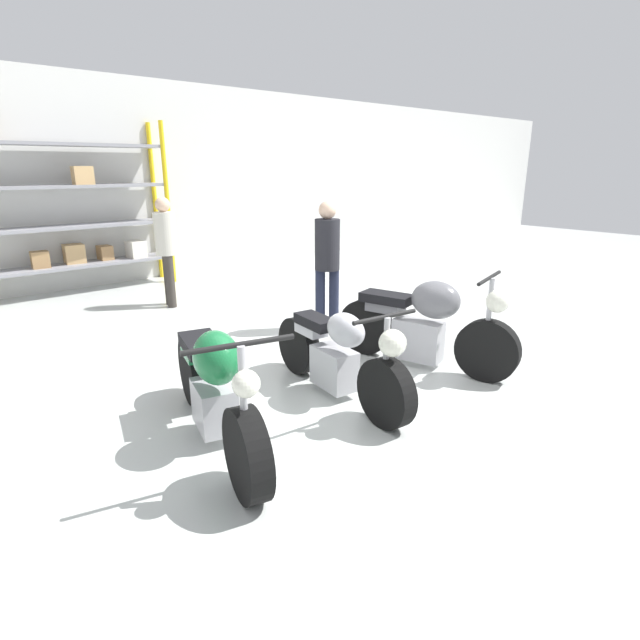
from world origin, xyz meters
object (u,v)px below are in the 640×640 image
person_near_rack (327,256)px  shelving_rack (68,212)px  motorcycle_green (215,388)px  motorcycle_silver (339,356)px  motorcycle_grey (424,324)px  person_browsing (166,243)px

person_near_rack → shelving_rack: bearing=-119.3°
motorcycle_green → person_near_rack: size_ratio=1.29×
motorcycle_green → motorcycle_silver: 1.26m
motorcycle_silver → person_near_rack: (1.26, 1.60, 0.57)m
motorcycle_green → motorcycle_silver: motorcycle_green is taller
motorcycle_silver → person_near_rack: bearing=148.4°
motorcycle_green → person_near_rack: bearing=136.4°
motorcycle_silver → person_near_rack: person_near_rack is taller
motorcycle_green → motorcycle_grey: size_ratio=1.08×
person_browsing → person_near_rack: (1.06, -2.48, 0.01)m
motorcycle_silver → person_browsing: person_browsing is taller
motorcycle_grey → person_browsing: (-1.00, 4.11, 0.49)m
shelving_rack → motorcycle_grey: bearing=-72.9°
motorcycle_grey → person_near_rack: person_near_rack is taller
shelving_rack → person_near_rack: size_ratio=2.02×
person_near_rack → motorcycle_grey: bearing=35.0°
shelving_rack → motorcycle_silver: size_ratio=1.71×
motorcycle_silver → person_browsing: 4.12m
shelving_rack → motorcycle_green: (-0.64, -5.89, -0.91)m
shelving_rack → motorcycle_grey: (1.83, -5.95, -0.88)m
person_browsing → motorcycle_silver: bearing=101.8°
shelving_rack → person_browsing: size_ratio=2.05×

